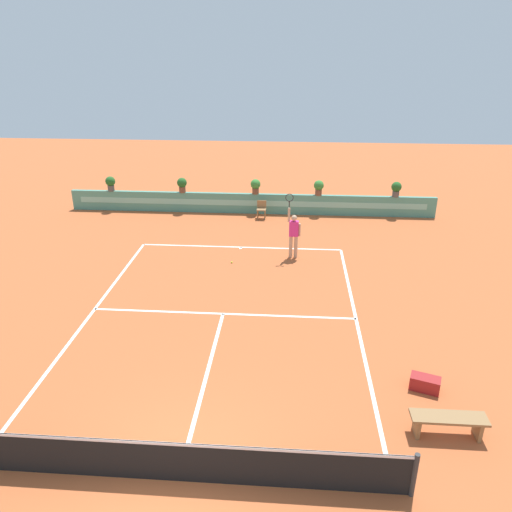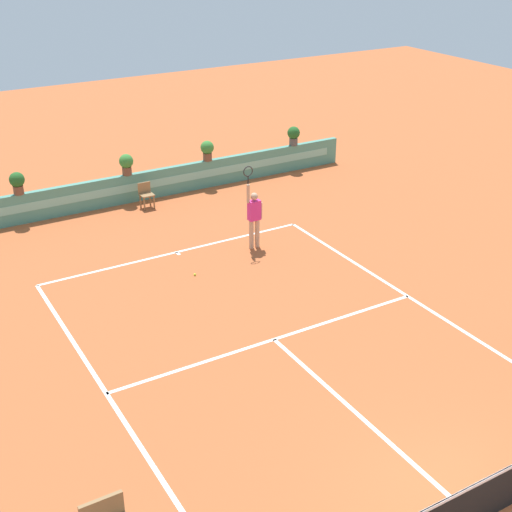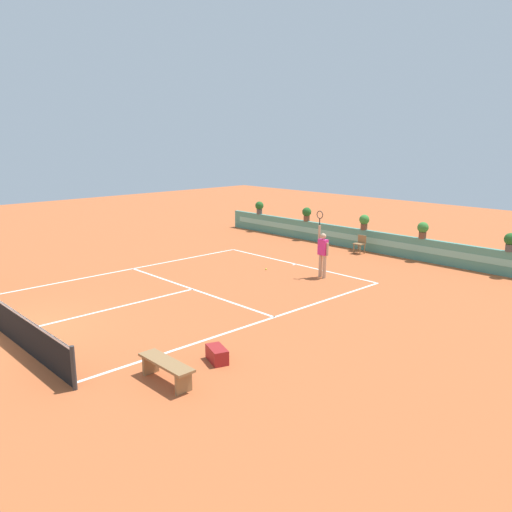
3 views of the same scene
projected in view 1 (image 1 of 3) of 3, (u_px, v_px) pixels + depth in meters
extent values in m
plane|color=#B2562D|center=(221.00, 320.00, 14.97)|extent=(60.00, 60.00, 0.00)
cube|color=white|center=(241.00, 247.00, 20.36)|extent=(8.22, 0.10, 0.01)
cube|color=white|center=(223.00, 314.00, 15.33)|extent=(8.22, 0.10, 0.01)
cube|color=white|center=(206.00, 377.00, 12.40)|extent=(0.10, 6.40, 0.01)
cube|color=white|center=(89.00, 316.00, 15.19)|extent=(0.10, 11.89, 0.01)
cube|color=white|center=(358.00, 327.00, 14.64)|extent=(0.10, 11.89, 0.01)
cube|color=white|center=(241.00, 248.00, 20.26)|extent=(0.10, 0.20, 0.01)
cylinder|color=#333333|center=(414.00, 475.00, 8.98)|extent=(0.10, 0.10, 1.00)
cube|color=black|center=(177.00, 462.00, 9.28)|extent=(8.82, 0.02, 0.95)
cube|color=white|center=(175.00, 444.00, 9.11)|extent=(8.82, 0.03, 0.06)
cube|color=#4C8E7A|center=(250.00, 203.00, 24.28)|extent=(18.00, 0.20, 1.00)
cube|color=#7ABCA8|center=(250.00, 203.00, 24.16)|extent=(17.10, 0.01, 0.28)
cylinder|color=olive|center=(257.00, 215.00, 23.46)|extent=(0.05, 0.05, 0.45)
cylinder|color=olive|center=(265.00, 215.00, 23.44)|extent=(0.05, 0.05, 0.45)
cylinder|color=olive|center=(258.00, 213.00, 23.79)|extent=(0.05, 0.05, 0.45)
cylinder|color=olive|center=(265.00, 213.00, 23.76)|extent=(0.05, 0.05, 0.45)
cube|color=olive|center=(261.00, 209.00, 23.52)|extent=(0.44, 0.44, 0.04)
cube|color=olive|center=(262.00, 204.00, 23.62)|extent=(0.44, 0.04, 0.36)
cube|color=olive|center=(417.00, 425.00, 10.54)|extent=(0.08, 0.40, 0.45)
cube|color=olive|center=(478.00, 428.00, 10.45)|extent=(0.08, 0.40, 0.45)
cube|color=olive|center=(449.00, 417.00, 10.39)|extent=(1.60, 0.44, 0.06)
cube|color=maroon|center=(425.00, 383.00, 11.91)|extent=(0.78, 0.57, 0.36)
cylinder|color=tan|center=(296.00, 247.00, 19.23)|extent=(0.14, 0.14, 0.90)
cylinder|color=tan|center=(291.00, 246.00, 19.25)|extent=(0.14, 0.14, 0.90)
cube|color=#E52D84|center=(294.00, 229.00, 18.94)|extent=(0.36, 0.22, 0.60)
sphere|color=tan|center=(294.00, 218.00, 18.77)|extent=(0.22, 0.22, 0.22)
cylinder|color=tan|center=(289.00, 215.00, 18.74)|extent=(0.09, 0.09, 0.55)
cylinder|color=black|center=(289.00, 204.00, 18.57)|extent=(0.04, 0.04, 0.24)
torus|color=#262626|center=(289.00, 198.00, 18.47)|extent=(0.31, 0.03, 0.31)
cylinder|color=tan|center=(299.00, 230.00, 18.95)|extent=(0.09, 0.09, 0.50)
sphere|color=#CCE033|center=(232.00, 262.00, 18.87)|extent=(0.07, 0.07, 0.07)
cylinder|color=#514C47|center=(396.00, 194.00, 23.55)|extent=(0.32, 0.32, 0.28)
sphere|color=#235B23|center=(396.00, 187.00, 23.41)|extent=(0.48, 0.48, 0.48)
cylinder|color=brown|center=(256.00, 191.00, 24.01)|extent=(0.32, 0.32, 0.28)
sphere|color=#387F33|center=(256.00, 184.00, 23.87)|extent=(0.48, 0.48, 0.48)
cylinder|color=brown|center=(182.00, 189.00, 24.25)|extent=(0.32, 0.32, 0.28)
sphere|color=#235B23|center=(182.00, 183.00, 24.11)|extent=(0.48, 0.48, 0.48)
cylinder|color=brown|center=(318.00, 192.00, 23.80)|extent=(0.32, 0.32, 0.28)
sphere|color=#387F33|center=(319.00, 185.00, 23.66)|extent=(0.48, 0.48, 0.48)
cylinder|color=#514C47|center=(111.00, 188.00, 24.50)|extent=(0.32, 0.32, 0.28)
sphere|color=#235B23|center=(110.00, 181.00, 24.36)|extent=(0.48, 0.48, 0.48)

